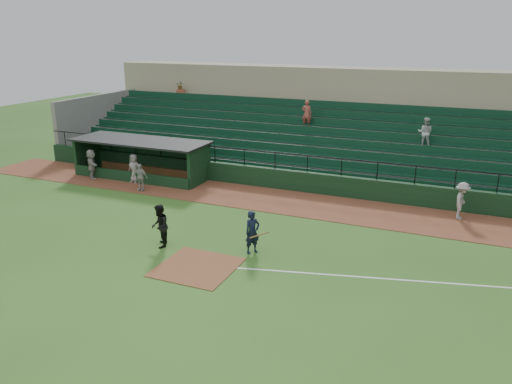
% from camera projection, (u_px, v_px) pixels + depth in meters
% --- Properties ---
extents(ground, '(90.00, 90.00, 0.00)m').
position_uv_depth(ground, '(209.00, 258.00, 20.99)').
color(ground, '#305C1D').
rests_on(ground, ground).
extents(warning_track, '(40.00, 4.00, 0.03)m').
position_uv_depth(warning_track, '(277.00, 201.00, 27.99)').
color(warning_track, brown).
rests_on(warning_track, ground).
extents(home_plate_dirt, '(3.00, 3.00, 0.03)m').
position_uv_depth(home_plate_dirt, '(197.00, 267.00, 20.11)').
color(home_plate_dirt, brown).
rests_on(home_plate_dirt, ground).
extents(foul_line, '(17.49, 4.44, 0.01)m').
position_uv_depth(foul_line, '(411.00, 281.00, 19.05)').
color(foul_line, white).
rests_on(foul_line, ground).
extents(stadium_structure, '(38.00, 13.08, 6.40)m').
position_uv_depth(stadium_structure, '(321.00, 133.00, 34.70)').
color(stadium_structure, black).
rests_on(stadium_structure, ground).
extents(dugout, '(8.90, 3.20, 2.42)m').
position_uv_depth(dugout, '(145.00, 155.00, 32.61)').
color(dugout, black).
rests_on(dugout, ground).
extents(batter_at_plate, '(1.18, 0.81, 1.87)m').
position_uv_depth(batter_at_plate, '(252.00, 232.00, 21.18)').
color(batter_at_plate, black).
rests_on(batter_at_plate, ground).
extents(umpire, '(1.07, 1.16, 1.91)m').
position_uv_depth(umpire, '(160.00, 226.00, 21.80)').
color(umpire, black).
rests_on(umpire, ground).
extents(runner, '(0.84, 1.30, 1.89)m').
position_uv_depth(runner, '(462.00, 201.00, 24.96)').
color(runner, '#9E9893').
rests_on(runner, warning_track).
extents(dugout_player_a, '(0.97, 0.45, 1.62)m').
position_uv_depth(dugout_player_a, '(140.00, 177.00, 29.49)').
color(dugout_player_a, '#ADA7A2').
rests_on(dugout_player_a, warning_track).
extents(dugout_player_b, '(0.94, 0.68, 1.79)m').
position_uv_depth(dugout_player_b, '(134.00, 168.00, 31.09)').
color(dugout_player_b, gray).
rests_on(dugout_player_b, warning_track).
extents(dugout_player_c, '(1.63, 1.62, 1.88)m').
position_uv_depth(dugout_player_c, '(92.00, 164.00, 31.92)').
color(dugout_player_c, '#A49F9A').
rests_on(dugout_player_c, warning_track).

